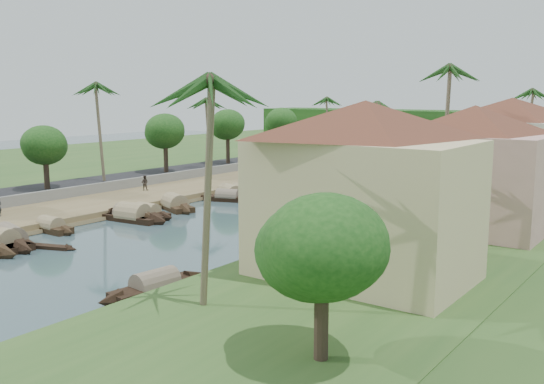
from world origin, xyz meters
The scene contains 41 objects.
ground centered at (0.00, 0.00, 0.00)m, with size 220.00×220.00×0.00m, color #384E54.
left_bank centered at (-16.00, 20.00, 0.40)m, with size 10.00×180.00×0.80m, color brown.
right_bank centered at (19.00, 20.00, 0.60)m, with size 16.00×180.00×1.20m, color #2C4F1F.
road centered at (-24.50, 20.00, 0.70)m, with size 8.00×180.00×1.40m, color black.
retaining_wall centered at (-20.20, 20.00, 1.35)m, with size 0.40×180.00×1.10m, color slate.
far_left_fill centered at (-51.00, 20.00, 0.68)m, with size 45.00×220.00×1.35m, color #2C4F1F.
treeline centered at (0.00, 100.00, 4.00)m, with size 120.00×14.00×8.00m.
bridge centered at (0.00, 72.00, 1.72)m, with size 28.00×4.00×2.40m.
building_near centered at (18.99, -2.00, 6.38)m, with size 14.85×14.85×10.20m.
building_mid centered at (19.99, 14.00, 6.13)m, with size 14.11×14.11×9.70m.
building_far centered at (18.99, 28.00, 6.38)m, with size 15.59×15.59×10.20m.
sampan_3 centered at (-9.20, -7.47, 0.42)m, with size 8.92×3.94×2.34m.
sampan_4 centered at (-10.53, -2.93, 0.41)m, with size 6.35×1.62×1.86m.
sampan_5 centered at (-8.30, 4.32, 0.42)m, with size 8.36×2.92×2.57m.
sampan_6 centered at (-8.92, 4.44, 0.42)m, with size 7.77×2.43×2.28m.
sampan_7 centered at (-8.61, 6.34, 0.41)m, with size 7.05×1.68×1.92m.
sampan_8 centered at (-9.26, 10.71, 0.42)m, with size 7.95×4.64×2.40m.
sampan_9 centered at (-8.04, 17.63, 0.41)m, with size 7.32×3.81×1.89m.
sampan_10 centered at (-9.28, 19.47, 0.42)m, with size 8.10×4.72×2.23m.
sampan_11 centered at (-8.80, 21.48, 0.41)m, with size 7.35×4.79×2.14m.
sampan_12 centered at (-9.37, 24.74, 0.41)m, with size 9.27×2.28×2.19m.
sampan_13 centered at (-9.50, 33.43, 0.41)m, with size 7.65×3.02×2.07m.
sampan_14 centered at (8.85, -8.83, 0.41)m, with size 2.33×8.11×1.97m.
sampan_15 centered at (9.14, 6.52, 0.42)m, with size 2.03×8.29×2.21m.
sampan_16 centered at (9.80, 20.51, 0.41)m, with size 3.79×7.53×1.88m.
canoe_1 centered at (-5.63, -6.44, 0.10)m, with size 5.00×2.54×0.81m.
canoe_2 centered at (-9.41, 24.64, 0.10)m, with size 5.01×3.22×0.77m.
palm_0 centered at (15.00, -11.08, 12.16)m, with size 3.20×3.20×12.80m.
palm_1 centered at (16.00, 4.88, 10.74)m, with size 3.20×3.20×11.32m.
palm_2 centered at (15.00, 21.29, 13.79)m, with size 3.20×3.20×14.51m.
palm_3 centered at (16.00, 37.82, 10.28)m, with size 3.20×3.20×10.85m.
palm_5 centered at (-24.00, 13.35, 12.56)m, with size 3.20×3.20×13.01m.
palm_6 centered at (-22.00, 30.17, 10.73)m, with size 3.20×3.20×11.10m.
palm_7 centered at (14.00, 53.63, 11.92)m, with size 3.20×3.20×12.54m.
palm_8 centered at (-20.50, 60.07, 10.72)m, with size 3.20×3.20×11.09m.
tree_2 centered at (-24.00, 5.76, 6.11)m, with size 4.80×4.80×6.76m.
tree_3 centered at (-24.00, 23.72, 6.75)m, with size 5.20×5.20×7.57m.
tree_4 centered at (-24.00, 36.47, 7.10)m, with size 5.06×5.06×7.87m.
tree_5 centered at (-24.00, 50.23, 7.07)m, with size 5.07×5.07×7.85m.
tree_7 centered at (23.00, -12.99, 5.71)m, with size 4.93×4.93×6.61m.
person_far centered at (-17.40, 13.99, 1.67)m, with size 0.84×0.66×1.73m, color #2E2620.
Camera 1 is at (35.04, -32.71, 11.77)m, focal length 40.00 mm.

